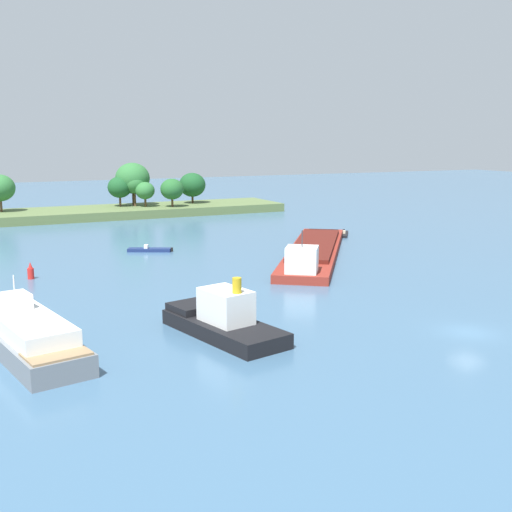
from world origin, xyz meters
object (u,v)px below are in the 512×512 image
Objects in this scene: cargo_barge at (313,250)px; white_riverboat at (25,334)px; fishing_skiff at (343,234)px; channel_buoy_red at (31,272)px; small_motorboat at (150,250)px; tugboat at (222,319)px.

cargo_barge is 44.54m from white_riverboat.
fishing_skiff is at bearing 35.27° from white_riverboat.
cargo_barge reaches higher than channel_buoy_red.
small_motorboat is at bearing 33.15° from channel_buoy_red.
small_motorboat is at bearing 61.34° from white_riverboat.
cargo_barge is 17.04× the size of channel_buoy_red.
channel_buoy_red is (-48.87, -11.55, 0.60)m from fishing_skiff.
tugboat is at bearing -97.81° from small_motorboat.
channel_buoy_red reaches higher than fishing_skiff.
tugboat is at bearing -133.70° from fishing_skiff.
white_riverboat is at bearing -118.66° from small_motorboat.
white_riverboat reaches higher than tugboat.
fishing_skiff is 32.20m from small_motorboat.
white_riverboat is at bearing -96.87° from channel_buoy_red.
white_riverboat is 2.79× the size of small_motorboat.
tugboat is 6.52× the size of channel_buoy_red.
white_riverboat is 63.57m from fishing_skiff.
white_riverboat is at bearing 170.03° from tugboat.
cargo_barge is 5.44× the size of small_motorboat.
small_motorboat is (19.70, 36.04, -1.12)m from white_riverboat.
cargo_barge is at bearing -3.42° from channel_buoy_red.
tugboat reaches higher than fishing_skiff.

